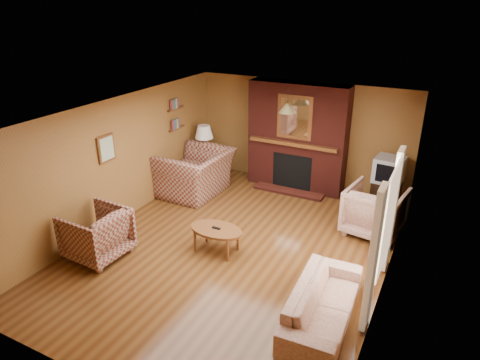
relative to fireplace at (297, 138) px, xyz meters
The scene contains 20 objects.
floor 3.21m from the fireplace, 90.00° to the right, with size 6.50×6.50×0.00m, color #4A270F.
ceiling 3.22m from the fireplace, 90.00° to the right, with size 6.50×6.50×0.00m, color silver.
wall_back 0.27m from the fireplace, 90.00° to the left, with size 6.50×6.50×0.00m, color olive.
wall_front 6.23m from the fireplace, 90.00° to the right, with size 6.50×6.50×0.00m, color olive.
wall_left 3.89m from the fireplace, 129.95° to the right, with size 6.50×6.50×0.00m, color olive.
wall_right 3.89m from the fireplace, 50.05° to the right, with size 6.50×6.50×0.00m, color olive.
fireplace is the anchor object (origin of this frame).
window_right 4.02m from the fireplace, 52.40° to the right, with size 0.10×1.85×2.00m.
bookshelf 2.72m from the fireplace, 156.05° to the right, with size 0.09×0.55×0.71m.
botanical_print 4.12m from the fireplace, 126.90° to the right, with size 0.05×0.40×0.50m.
pendant_light 1.07m from the fireplace, 90.00° to the right, with size 0.36×0.36×0.48m.
plaid_loveseat 2.39m from the fireplace, 143.89° to the right, with size 1.50×1.31×0.97m, color maroon.
plaid_armchair 4.74m from the fireplace, 114.61° to the right, with size 0.91×0.94×0.85m, color maroon.
floral_sofa 4.58m from the fireplace, 64.98° to the right, with size 1.89×0.74×0.55m, color #C0B694.
floral_armchair 2.56m from the fireplace, 33.61° to the right, with size 0.98×1.01×0.91m, color #C0B694.
coffee_table 3.33m from the fireplace, 94.24° to the right, with size 0.94×0.58×0.46m.
side_table 2.34m from the fireplace, 165.71° to the right, with size 0.46×0.46×0.62m, color brown.
table_lamp 2.17m from the fireplace, 165.71° to the right, with size 0.43×0.43×0.71m.
tv_stand 2.24m from the fireplace, ahead, with size 0.55×0.50×0.60m, color black.
crt_tv 2.08m from the fireplace, ahead, with size 0.60×0.60×0.51m.
Camera 1 is at (3.01, -5.71, 4.06)m, focal length 32.00 mm.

